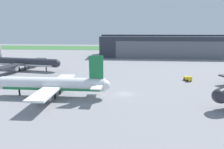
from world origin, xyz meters
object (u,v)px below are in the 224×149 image
(maintenance_hangar, at_px, (165,46))
(pushback_tractor, at_px, (188,78))
(airliner_far_right, at_px, (24,62))
(airliner_near_left, at_px, (52,84))

(maintenance_hangar, distance_m, pushback_tractor, 80.17)
(airliner_far_right, height_order, pushback_tractor, airliner_far_right)
(airliner_near_left, height_order, pushback_tractor, airliner_near_left)
(airliner_far_right, distance_m, pushback_tractor, 82.71)
(pushback_tractor, bearing_deg, airliner_near_left, -154.93)
(maintenance_hangar, bearing_deg, pushback_tractor, -93.98)
(maintenance_hangar, bearing_deg, airliner_near_left, -118.27)
(airliner_far_right, xyz_separation_m, pushback_tractor, (81.17, -15.58, -3.20))
(airliner_far_right, bearing_deg, maintenance_hangar, 36.45)
(maintenance_hangar, height_order, airliner_far_right, maintenance_hangar)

